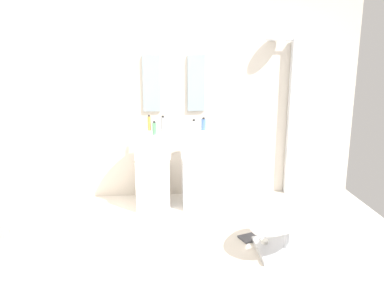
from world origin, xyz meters
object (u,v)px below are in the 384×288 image
(pedestal_sink_right, at_px, (199,168))
(shower_column, at_px, (292,115))
(magazine_charcoal, at_px, (251,238))
(soap_bottle_grey, at_px, (163,124))
(towel_rack, at_px, (17,185))
(coffee_mug, at_px, (264,244))
(soap_bottle_blue, at_px, (203,124))
(soap_bottle_green, at_px, (154,129))
(soap_bottle_white, at_px, (194,127))
(soap_bottle_amber, at_px, (149,123))
(pedestal_sink_left, at_px, (153,169))
(lounge_chair, at_px, (288,219))

(pedestal_sink_right, distance_m, shower_column, 1.43)
(magazine_charcoal, xyz_separation_m, soap_bottle_grey, (-0.88, 1.02, 1.01))
(towel_rack, bearing_deg, soap_bottle_grey, 33.23)
(coffee_mug, bearing_deg, soap_bottle_blue, 110.52)
(soap_bottle_grey, bearing_deg, magazine_charcoal, -49.01)
(soap_bottle_blue, bearing_deg, soap_bottle_green, -158.93)
(magazine_charcoal, xyz_separation_m, soap_bottle_blue, (-0.38, 1.07, 1.00))
(soap_bottle_white, height_order, soap_bottle_amber, soap_bottle_amber)
(magazine_charcoal, bearing_deg, soap_bottle_green, 118.23)
(soap_bottle_green, bearing_deg, soap_bottle_grey, 60.44)
(pedestal_sink_left, height_order, lounge_chair, pedestal_sink_left)
(shower_column, bearing_deg, soap_bottle_green, -165.64)
(lounge_chair, height_order, soap_bottle_grey, soap_bottle_grey)
(pedestal_sink_right, bearing_deg, shower_column, 15.00)
(shower_column, xyz_separation_m, towel_rack, (-3.13, -1.22, -0.45))
(lounge_chair, bearing_deg, pedestal_sink_left, 135.89)
(pedestal_sink_left, height_order, shower_column, shower_column)
(soap_bottle_white, bearing_deg, shower_column, 17.59)
(pedestal_sink_left, bearing_deg, lounge_chair, -44.11)
(soap_bottle_white, xyz_separation_m, soap_bottle_green, (-0.46, -0.04, -0.00))
(lounge_chair, xyz_separation_m, coffee_mug, (-0.19, 0.10, -0.30))
(towel_rack, distance_m, coffee_mug, 2.49)
(pedestal_sink_left, xyz_separation_m, shower_column, (1.83, 0.34, 0.59))
(soap_bottle_white, bearing_deg, lounge_chair, -55.76)
(coffee_mug, distance_m, soap_bottle_blue, 1.66)
(shower_column, relative_size, soap_bottle_amber, 10.71)
(shower_column, bearing_deg, coffee_mug, -115.74)
(pedestal_sink_right, height_order, soap_bottle_amber, soap_bottle_amber)
(lounge_chair, xyz_separation_m, soap_bottle_white, (-0.80, 1.17, 0.67))
(soap_bottle_green, distance_m, soap_bottle_amber, 0.28)
(towel_rack, height_order, soap_bottle_blue, soap_bottle_blue)
(soap_bottle_amber, bearing_deg, pedestal_sink_right, -13.87)
(soap_bottle_white, bearing_deg, pedestal_sink_right, 50.76)
(magazine_charcoal, bearing_deg, soap_bottle_grey, 109.67)
(shower_column, height_order, soap_bottle_green, shower_column)
(soap_bottle_blue, xyz_separation_m, soap_bottle_amber, (-0.67, 0.04, 0.02))
(magazine_charcoal, height_order, soap_bottle_blue, soap_bottle_blue)
(lounge_chair, relative_size, magazine_charcoal, 4.91)
(pedestal_sink_right, relative_size, soap_bottle_amber, 5.45)
(towel_rack, xyz_separation_m, coffee_mug, (2.41, -0.28, -0.58))
(magazine_charcoal, distance_m, coffee_mug, 0.22)
(pedestal_sink_left, distance_m, magazine_charcoal, 1.48)
(pedestal_sink_right, bearing_deg, towel_rack, -154.68)
(soap_bottle_grey, distance_m, soap_bottle_white, 0.39)
(lounge_chair, xyz_separation_m, soap_bottle_amber, (-1.33, 1.40, 0.68))
(soap_bottle_white, bearing_deg, pedestal_sink_left, 170.45)
(coffee_mug, bearing_deg, lounge_chair, -27.50)
(lounge_chair, bearing_deg, soap_bottle_blue, 115.87)
(shower_column, relative_size, towel_rack, 2.16)
(shower_column, height_order, soap_bottle_amber, shower_column)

